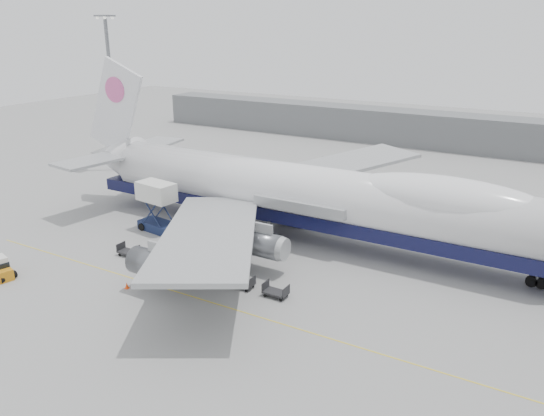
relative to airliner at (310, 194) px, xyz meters
The scene contains 14 objects.
ground 13.27m from the airliner, 93.08° to the right, with size 260.00×260.00×0.00m, color gray.
apron_line 18.87m from the airliner, 92.05° to the right, with size 60.00×0.15×0.01m, color gold.
hangar 59.01m from the airliner, 100.40° to the left, with size 110.00×8.00×7.00m, color slate.
floodlight_mast 45.14m from the airliner, 164.28° to the left, with size 2.40×2.40×25.43m.
airliner is the anchor object (origin of this frame).
catering_truck 18.55m from the airliner, 158.76° to the right, with size 5.35×3.99×6.12m.
baggage_tug 33.33m from the airliner, 132.28° to the right, with size 3.27×2.33×2.16m.
traffic_cone 22.66m from the airliner, 115.88° to the right, with size 0.42×0.42×0.62m.
dolly_0 21.17m from the airliner, 136.60° to the right, with size 2.30×1.35×1.30m.
dolly_1 18.75m from the airliner, 128.50° to the right, with size 2.30×1.35×1.30m.
dolly_2 16.79m from the airliner, 118.07° to the right, with size 2.30×1.35×1.30m.
dolly_3 15.49m from the airliner, 105.18° to the right, with size 2.30×1.35×1.30m.
dolly_4 15.01m from the airliner, 90.53° to the right, with size 2.30×1.35×1.30m.
dolly_5 15.43m from the airliner, 75.82° to the right, with size 2.30×1.35×1.30m.
Camera 1 is at (25.82, -40.27, 23.89)m, focal length 35.00 mm.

